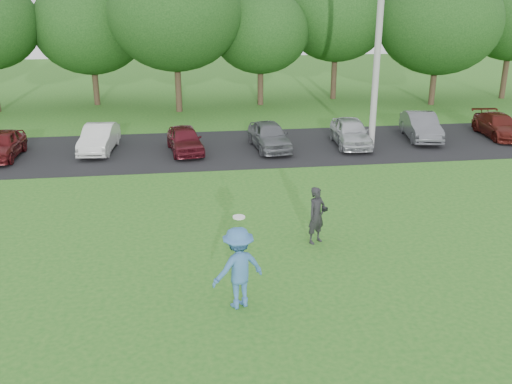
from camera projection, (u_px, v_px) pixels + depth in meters
ground at (276, 293)px, 13.45m from camera, size 100.00×100.00×0.00m
parking_lot at (227, 148)px, 25.57m from camera, size 32.00×6.50×0.03m
utility_pole at (378, 38)px, 24.03m from camera, size 0.28×0.28×9.64m
frisbee_player at (238, 268)px, 12.61m from camera, size 1.41×1.11×2.21m
camera_bystander at (317, 215)px, 15.89m from camera, size 0.71×0.66×1.64m
parked_cars at (226, 136)px, 25.29m from camera, size 28.10×4.54×1.24m
tree_row at (236, 23)px, 33.22m from camera, size 42.39×9.85×8.64m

